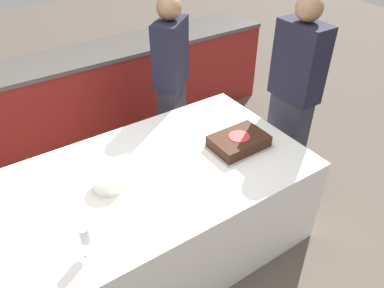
# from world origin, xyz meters

# --- Properties ---
(ground_plane) EXTENTS (14.00, 14.00, 0.00)m
(ground_plane) POSITION_xyz_m (0.00, 0.00, 0.00)
(ground_plane) COLOR brown
(back_counter) EXTENTS (4.40, 0.58, 0.92)m
(back_counter) POSITION_xyz_m (0.00, 1.67, 0.46)
(back_counter) COLOR maroon
(back_counter) RESTS_ON ground_plane
(dining_table) EXTENTS (2.13, 1.19, 0.73)m
(dining_table) POSITION_xyz_m (0.00, 0.00, 0.36)
(dining_table) COLOR white
(dining_table) RESTS_ON ground_plane
(cake) EXTENTS (0.43, 0.31, 0.09)m
(cake) POSITION_xyz_m (0.67, -0.09, 0.77)
(cake) COLOR #B7B2AD
(cake) RESTS_ON dining_table
(plate_stack) EXTENTS (0.20, 0.20, 0.09)m
(plate_stack) POSITION_xyz_m (-0.26, 0.02, 0.77)
(plate_stack) COLOR white
(plate_stack) RESTS_ON dining_table
(wine_glass) EXTENTS (0.06, 0.06, 0.18)m
(wine_glass) POSITION_xyz_m (-0.56, -0.38, 0.86)
(wine_glass) COLOR white
(wine_glass) RESTS_ON dining_table
(side_plate_near_cake) EXTENTS (0.22, 0.22, 0.00)m
(side_plate_near_cake) POSITION_xyz_m (0.72, 0.19, 0.73)
(side_plate_near_cake) COLOR white
(side_plate_near_cake) RESTS_ON dining_table
(person_cutting_cake) EXTENTS (0.41, 0.39, 1.58)m
(person_cutting_cake) POSITION_xyz_m (0.67, 0.81, 0.82)
(person_cutting_cake) COLOR #282833
(person_cutting_cake) RESTS_ON ground_plane
(person_seated_right) EXTENTS (0.20, 0.38, 1.67)m
(person_seated_right) POSITION_xyz_m (1.28, 0.00, 0.86)
(person_seated_right) COLOR #282833
(person_seated_right) RESTS_ON ground_plane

